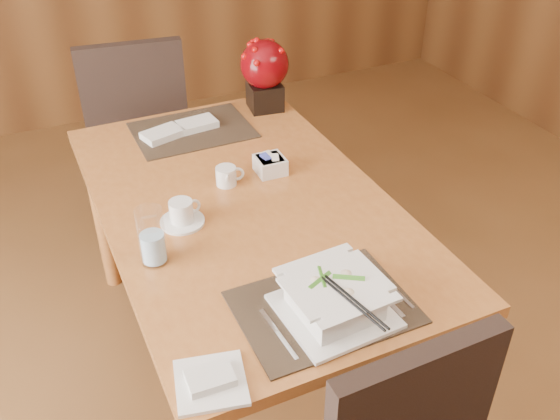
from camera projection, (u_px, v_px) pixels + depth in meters
name	position (u px, v px, depth m)	size (l,w,h in m)	color
dining_table	(246.00, 225.00, 2.10)	(0.90, 1.50, 0.75)	#AC652F
placemat_near	(324.00, 307.00, 1.63)	(0.45, 0.33, 0.01)	black
placemat_far	(192.00, 130.00, 2.45)	(0.45, 0.33, 0.01)	black
soup_setting	(335.00, 299.00, 1.58)	(0.28, 0.28, 0.11)	silver
coffee_cup	(182.00, 214.00, 1.92)	(0.14, 0.14, 0.08)	silver
water_glass	(152.00, 236.00, 1.74)	(0.08, 0.08, 0.18)	silver
creamer_jug	(226.00, 176.00, 2.11)	(0.09, 0.09, 0.07)	silver
sugar_caddy	(270.00, 165.00, 2.18)	(0.10, 0.10, 0.06)	silver
berry_decor	(265.00, 71.00, 2.53)	(0.20, 0.20, 0.29)	black
napkins_far	(182.00, 128.00, 2.43)	(0.30, 0.11, 0.03)	silver
bread_plate	(211.00, 383.00, 1.42)	(0.16, 0.16, 0.01)	silver
far_chair	(137.00, 126.00, 2.89)	(0.52, 0.52, 1.00)	black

